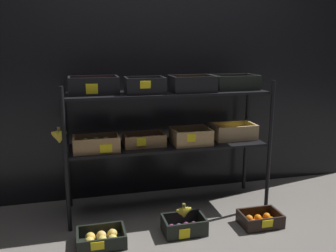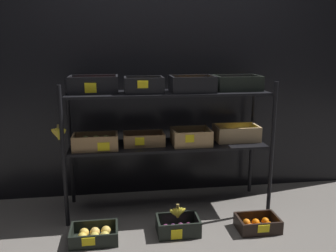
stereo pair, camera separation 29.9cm
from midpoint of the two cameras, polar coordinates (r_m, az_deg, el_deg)
name	(u,v)px [view 1 (the left image)]	position (r m, az deg, el deg)	size (l,w,h in m)	color
ground_plane	(168,206)	(3.23, -2.71, -12.64)	(10.00, 10.00, 0.00)	#605B56
storefront_wall	(157,70)	(3.34, -4.39, 8.74)	(4.05, 0.12, 2.31)	black
display_rack	(167,117)	(2.97, -2.99, 1.35)	(1.78, 0.47, 1.15)	black
crate_ground_apple_gold	(101,239)	(2.74, -13.72, -17.02)	(0.34, 0.25, 0.10)	black
crate_ground_plum	(184,227)	(2.82, -0.61, -15.71)	(0.32, 0.22, 0.12)	black
crate_ground_tangerine	(260,220)	(2.98, 11.50, -14.42)	(0.31, 0.23, 0.10)	black
banana_bunch_loose	(184,212)	(2.75, -0.66, -13.48)	(0.14, 0.04, 0.11)	brown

